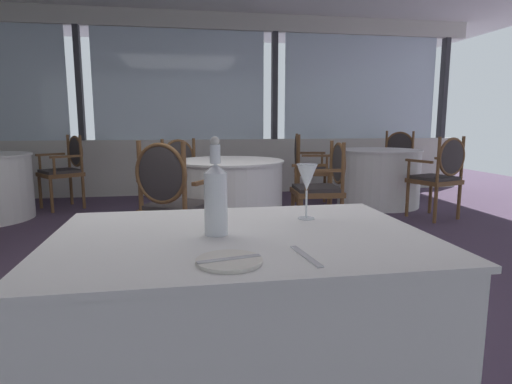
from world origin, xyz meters
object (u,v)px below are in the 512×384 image
water_bottle (216,196)px  dining_chair_1_2 (325,181)px  side_plate (229,261)px  dining_chair_2_1 (306,164)px  dining_chair_1_0 (184,172)px  dining_chair_1_1 (171,195)px  wine_glass (307,179)px  dining_chair_3_1 (67,165)px  dining_chair_2_0 (397,158)px  dining_chair_2_2 (441,171)px

water_bottle → dining_chair_1_2: bearing=64.3°
water_bottle → dining_chair_1_2: size_ratio=0.34×
side_plate → dining_chair_2_1: dining_chair_2_1 is taller
dining_chair_1_0 → dining_chair_1_1: dining_chair_1_1 is taller
water_bottle → wine_glass: (0.35, 0.17, 0.03)m
water_bottle → dining_chair_1_1: bearing=95.7°
dining_chair_1_0 → dining_chair_1_1: (-0.11, -1.66, 0.01)m
dining_chair_1_0 → dining_chair_3_1: bearing=-149.1°
side_plate → dining_chair_2_0: 5.97m
dining_chair_1_0 → wine_glass: bearing=-19.2°
side_plate → dining_chair_2_2: dining_chair_2_2 is taller
water_bottle → dining_chair_2_0: (3.15, 4.77, -0.31)m
dining_chair_1_2 → dining_chair_1_1: bearing=30.1°
dining_chair_2_1 → dining_chair_3_1: bearing=-175.2°
water_bottle → dining_chair_2_2: size_ratio=0.33×
dining_chair_1_1 → dining_chair_2_1: dining_chair_1_1 is taller
dining_chair_1_0 → dining_chair_3_1: (-1.50, 0.96, 0.01)m
water_bottle → dining_chair_1_0: 3.63m
wine_glass → dining_chair_1_1: dining_chair_1_1 is taller
side_plate → water_bottle: water_bottle is taller
water_bottle → wine_glass: bearing=25.9°
dining_chair_3_1 → dining_chair_2_1: bearing=138.7°
dining_chair_1_1 → dining_chair_1_2: dining_chair_1_1 is taller
dining_chair_1_0 → dining_chair_2_1: size_ratio=0.97×
water_bottle → dining_chair_1_0: bearing=91.4°
dining_chair_1_2 → dining_chair_2_0: size_ratio=0.95×
dining_chair_1_0 → side_plate: bearing=-25.1°
dining_chair_3_1 → water_bottle: bearing=74.3°
dining_chair_2_0 → dining_chair_2_1: bearing=-30.0°
dining_chair_1_1 → side_plate: bearing=-141.3°
wine_glass → dining_chair_1_2: wine_glass is taller
wine_glass → dining_chair_1_0: (-0.44, 3.44, -0.36)m
dining_chair_2_2 → dining_chair_2_1: bearing=30.0°
side_plate → wine_glass: wine_glass is taller
dining_chair_2_2 → water_bottle: bearing=118.9°
water_bottle → dining_chair_1_2: (1.30, 2.70, -0.34)m
wine_glass → dining_chair_1_0: size_ratio=0.22×
water_bottle → dining_chair_1_2: water_bottle is taller
dining_chair_1_2 → dining_chair_2_1: size_ratio=0.97×
dining_chair_1_2 → dining_chair_3_1: size_ratio=0.98×
wine_glass → dining_chair_2_2: wine_glass is taller
water_bottle → wine_glass: 0.40m
dining_chair_1_2 → dining_chair_3_1: (-2.89, 1.88, 0.02)m
dining_chair_1_1 → dining_chair_2_2: (3.02, 1.15, -0.01)m
side_plate → dining_chair_1_0: size_ratio=0.19×
side_plate → dining_chair_1_1: size_ratio=0.18×
wine_glass → dining_chair_3_1: wine_glass is taller
water_bottle → dining_chair_2_1: (1.55, 4.22, -0.32)m
wine_glass → dining_chair_2_2: size_ratio=0.22×
dining_chair_1_1 → dining_chair_1_2: size_ratio=1.06×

